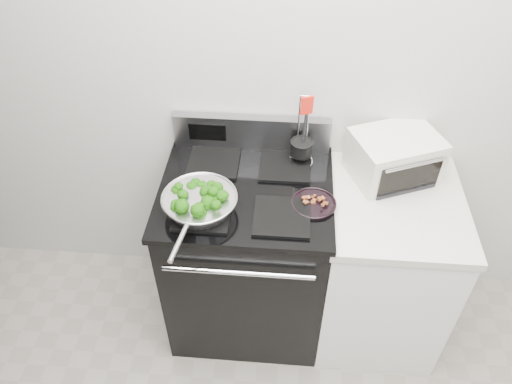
# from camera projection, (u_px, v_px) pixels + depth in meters

# --- Properties ---
(back_wall) EXTENTS (4.00, 0.02, 2.70)m
(back_wall) POSITION_uv_depth(u_px,v_px,m) (319.00, 75.00, 2.21)
(back_wall) COLOR beige
(back_wall) RESTS_ON ground
(gas_range) EXTENTS (0.79, 0.69, 1.13)m
(gas_range) POSITION_uv_depth(u_px,v_px,m) (247.00, 254.00, 2.57)
(gas_range) COLOR black
(gas_range) RESTS_ON floor
(counter) EXTENTS (0.62, 0.68, 0.92)m
(counter) POSITION_uv_depth(u_px,v_px,m) (380.00, 267.00, 2.55)
(counter) COLOR white
(counter) RESTS_ON floor
(skillet) EXTENTS (0.33, 0.51, 0.07)m
(skillet) POSITION_uv_depth(u_px,v_px,m) (200.00, 202.00, 2.12)
(skillet) COLOR silver
(skillet) RESTS_ON gas_range
(broccoli_pile) EXTENTS (0.26, 0.26, 0.09)m
(broccoli_pile) POSITION_uv_depth(u_px,v_px,m) (199.00, 199.00, 2.11)
(broccoli_pile) COLOR black
(broccoli_pile) RESTS_ON skillet
(bacon_plate) EXTENTS (0.20, 0.20, 0.04)m
(bacon_plate) POSITION_uv_depth(u_px,v_px,m) (314.00, 202.00, 2.17)
(bacon_plate) COLOR black
(bacon_plate) RESTS_ON gas_range
(utensil_holder) EXTENTS (0.12, 0.12, 0.37)m
(utensil_holder) POSITION_uv_depth(u_px,v_px,m) (301.00, 151.00, 2.35)
(utensil_holder) COLOR silver
(utensil_holder) RESTS_ON gas_range
(toaster_oven) EXTENTS (0.46, 0.41, 0.22)m
(toaster_oven) POSITION_uv_depth(u_px,v_px,m) (394.00, 156.00, 2.30)
(toaster_oven) COLOR silver
(toaster_oven) RESTS_ON counter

